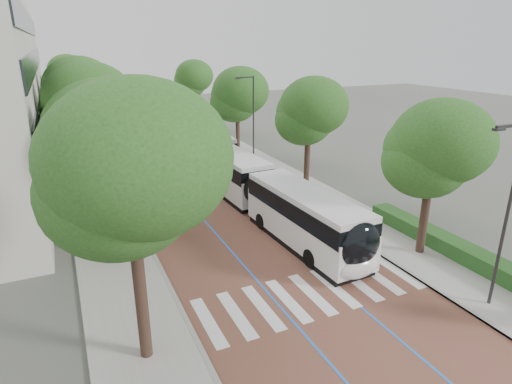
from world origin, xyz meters
The scene contains 19 objects.
ground centered at (0.00, 0.00, 0.00)m, with size 160.00×160.00×0.00m, color #51544C.
road centered at (0.00, 40.00, 0.01)m, with size 11.00×140.00×0.02m, color brown.
sidewalk_left centered at (-7.50, 40.00, 0.06)m, with size 4.00×140.00×0.12m, color #9B9893.
sidewalk_right centered at (7.50, 40.00, 0.06)m, with size 4.00×140.00×0.12m, color #9B9893.
kerb_left centered at (-5.60, 40.00, 0.06)m, with size 0.20×140.00×0.14m, color gray.
kerb_right centered at (5.60, 40.00, 0.06)m, with size 0.20×140.00×0.14m, color gray.
zebra_crossing centered at (0.20, 1.00, 0.03)m, with size 10.55×3.60×0.01m.
lane_line_left centered at (-1.60, 40.00, 0.02)m, with size 0.12×126.00×0.01m, color blue.
lane_line_right centered at (1.60, 40.00, 0.02)m, with size 0.12×126.00×0.01m, color blue.
hedge centered at (9.10, 0.00, 0.52)m, with size 1.20×14.00×0.80m, color #19491B.
streetlight_near centered at (6.62, -3.00, 4.82)m, with size 1.82×0.20×8.00m.
streetlight_far centered at (6.62, 22.00, 4.82)m, with size 1.82×0.20×8.00m.
lamp_post_left centered at (-6.10, 8.00, 4.12)m, with size 0.14×0.14×8.00m, color #2D2D2F.
trees_left centered at (-7.50, 23.07, 6.49)m, with size 6.21×60.77×9.48m.
trees_right centered at (7.70, 22.60, 5.75)m, with size 5.83×47.07×8.20m.
lead_bus centered at (2.33, 9.35, 1.63)m, with size 3.33×18.49×3.20m.
bus_queued_0 centered at (3.15, 24.83, 1.62)m, with size 3.18×12.51×3.20m.
bus_queued_1 centered at (2.58, 39.13, 1.62)m, with size 2.58×12.41×3.20m.
bus_queued_2 centered at (2.67, 51.84, 1.62)m, with size 2.98×12.48×3.20m.
Camera 1 is at (-9.22, -13.32, 10.95)m, focal length 30.00 mm.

